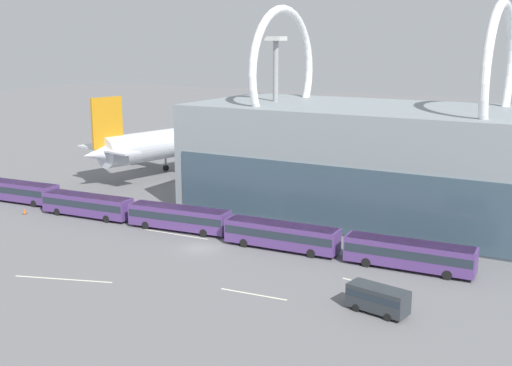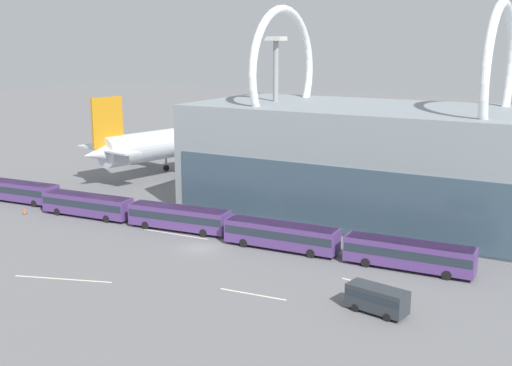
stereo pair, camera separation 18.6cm
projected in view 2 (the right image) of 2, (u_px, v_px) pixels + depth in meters
ground_plane at (201, 248)px, 74.03m from camera, size 440.00×440.00×0.00m
airliner_at_gate_near at (181, 142)px, 114.99m from camera, size 39.04×41.11×14.64m
shuttle_bus_0 at (18, 190)px, 94.70m from camera, size 13.64×3.69×3.02m
shuttle_bus_1 at (87, 204)px, 86.82m from camera, size 13.63×3.63×3.02m
shuttle_bus_2 at (179, 217)px, 80.54m from camera, size 13.67×3.97×3.02m
shuttle_bus_3 at (281, 234)px, 73.20m from camera, size 13.59×3.37×3.02m
shuttle_bus_4 at (409, 253)px, 66.65m from camera, size 13.59×3.39×3.02m
service_van_foreground at (377, 298)px, 56.10m from camera, size 5.68×3.05×2.37m
floodlight_mast at (276, 108)px, 91.57m from camera, size 2.37×2.37×23.98m
lane_stripe_0 at (373, 286)px, 62.46m from camera, size 6.90×1.46×0.01m
lane_stripe_1 at (175, 234)px, 79.26m from camera, size 9.30×0.66×0.01m
lane_stripe_2 at (51, 197)px, 97.83m from camera, size 7.43×2.19×0.01m
lane_stripe_3 at (63, 279)px, 64.36m from camera, size 9.92×3.63×0.01m
lane_stripe_4 at (253, 294)px, 60.50m from camera, size 6.84×0.83×0.01m
traffic_cone_0 at (25, 211)px, 88.45m from camera, size 0.56×0.56×0.80m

